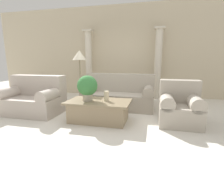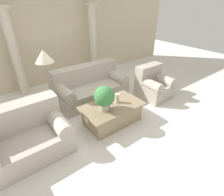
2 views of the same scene
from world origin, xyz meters
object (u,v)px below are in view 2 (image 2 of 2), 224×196
sofa_long (90,86)px  loveseat (25,136)px  potted_plant (104,97)px  armchair (153,84)px  coffee_table (112,113)px  floor_lamp (44,60)px

sofa_long → loveseat: bearing=-152.5°
potted_plant → armchair: 1.95m
sofa_long → loveseat: (-1.95, -1.01, 0.01)m
coffee_table → armchair: armchair is taller
loveseat → floor_lamp: size_ratio=0.91×
floor_lamp → armchair: size_ratio=1.77×
sofa_long → floor_lamp: bearing=-176.1°
potted_plant → sofa_long: bearing=71.9°
coffee_table → sofa_long: bearing=81.4°
coffee_table → potted_plant: potted_plant is taller
coffee_table → armchair: size_ratio=1.52×
sofa_long → loveseat: size_ratio=1.35×
loveseat → floor_lamp: bearing=47.9°
loveseat → floor_lamp: (0.85, 0.94, 0.98)m
potted_plant → floor_lamp: bearing=119.8°
armchair → sofa_long: bearing=146.8°
coffee_table → floor_lamp: (-0.92, 1.15, 1.12)m
sofa_long → armchair: (1.48, -0.97, 0.00)m
loveseat → armchair: 3.43m
potted_plant → loveseat: bearing=170.4°
sofa_long → coffee_table: size_ratio=1.42×
loveseat → potted_plant: 1.60m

